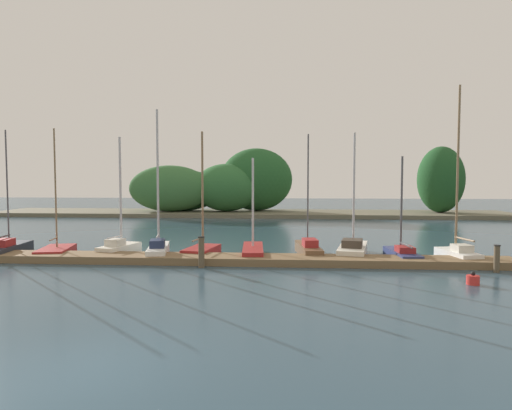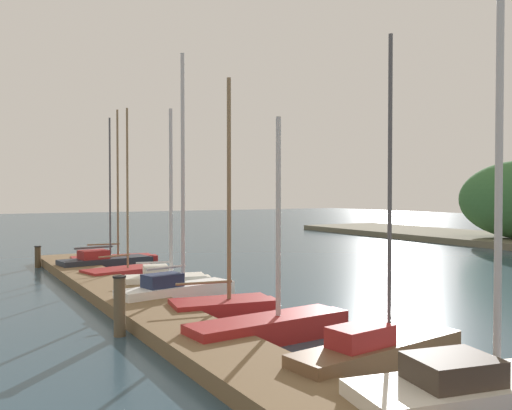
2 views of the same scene
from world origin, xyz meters
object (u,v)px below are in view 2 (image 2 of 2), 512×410
object	(u,v)px
sailboat_3	(168,278)
sailboat_5	(226,303)
sailboat_7	(382,351)
mooring_piling_0	(38,257)
sailboat_0	(116,257)
sailboat_8	(486,389)
sailboat_4	(178,288)
mooring_piling_1	(120,306)
sailboat_6	(275,326)
sailboat_2	(126,272)
sailboat_1	(106,262)

from	to	relation	value
sailboat_3	sailboat_5	xyz separation A→B (m)	(4.37, 0.02, -0.08)
sailboat_7	mooring_piling_0	xyz separation A→B (m)	(-18.17, -3.46, 0.11)
sailboat_0	sailboat_8	xyz separation A→B (m)	(20.00, 0.03, 0.09)
sailboat_4	mooring_piling_1	distance (m)	3.74
sailboat_3	sailboat_0	bearing A→B (deg)	101.21
sailboat_0	sailboat_6	distance (m)	14.88
sailboat_2	sailboat_5	bearing A→B (deg)	-98.09
sailboat_4	mooring_piling_1	world-z (taller)	sailboat_4
sailboat_2	sailboat_5	size ratio (longest dim) A/B	1.03
sailboat_5	mooring_piling_1	xyz separation A→B (m)	(0.55, -3.06, 0.35)
sailboat_5	sailboat_7	world-z (taller)	sailboat_5
sailboat_4	sailboat_6	bearing A→B (deg)	-97.05
sailboat_3	sailboat_4	size ratio (longest dim) A/B	0.82
sailboat_2	sailboat_8	bearing A→B (deg)	-98.44
sailboat_8	sailboat_6	bearing A→B (deg)	107.65
sailboat_1	sailboat_2	distance (m)	2.62
sailboat_1	mooring_piling_0	size ratio (longest dim) A/B	6.75
sailboat_0	sailboat_7	bearing A→B (deg)	-82.68
sailboat_2	sailboat_7	size ratio (longest dim) A/B	1.04
sailboat_0	sailboat_7	size ratio (longest dim) A/B	1.14
sailboat_3	mooring_piling_1	bearing A→B (deg)	-107.40
sailboat_4	sailboat_8	distance (m)	9.98
sailboat_5	mooring_piling_1	size ratio (longest dim) A/B	4.55
sailboat_7	sailboat_8	distance (m)	2.30
sailboat_6	sailboat_5	bearing A→B (deg)	83.08
sailboat_4	sailboat_3	bearing A→B (deg)	65.84
sailboat_0	mooring_piling_0	distance (m)	3.40
sailboat_1	sailboat_5	size ratio (longest dim) A/B	1.02
mooring_piling_1	sailboat_5	bearing A→B (deg)	100.23
sailboat_6	sailboat_2	bearing A→B (deg)	87.81
sailboat_5	sailboat_6	xyz separation A→B (m)	(2.64, -0.12, -0.03)
sailboat_1	sailboat_7	distance (m)	15.69
sailboat_1	mooring_piling_1	world-z (taller)	sailboat_1
sailboat_1	sailboat_6	xyz separation A→B (m)	(12.83, 0.46, -0.04)
sailboat_0	sailboat_5	size ratio (longest dim) A/B	1.12
sailboat_0	sailboat_2	distance (m)	4.75
mooring_piling_1	mooring_piling_0	bearing A→B (deg)	179.59
sailboat_4	sailboat_1	bearing A→B (deg)	78.81
sailboat_1	sailboat_5	bearing A→B (deg)	-94.15
sailboat_3	sailboat_7	size ratio (longest dim) A/B	0.98
sailboat_5	sailboat_8	bearing A→B (deg)	-77.23
sailboat_2	mooring_piling_1	size ratio (longest dim) A/B	4.67
sailboat_6	mooring_piling_1	distance (m)	3.62
sailboat_1	sailboat_4	xyz separation A→B (m)	(8.01, 0.07, 0.11)
sailboat_6	sailboat_8	size ratio (longest dim) A/B	0.80
sailboat_1	sailboat_8	size ratio (longest dim) A/B	1.03
sailboat_8	mooring_piling_1	bearing A→B (deg)	127.36
sailboat_1	mooring_piling_1	bearing A→B (deg)	-110.39
mooring_piling_1	sailboat_1	bearing A→B (deg)	167.00
sailboat_7	mooring_piling_1	world-z (taller)	sailboat_7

